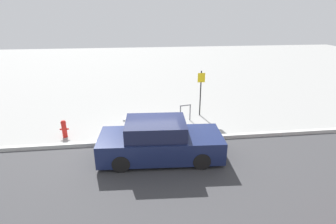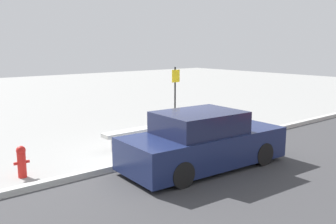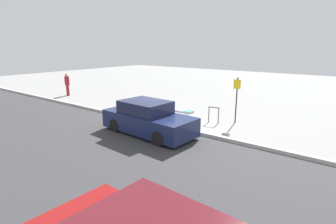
{
  "view_description": "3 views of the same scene",
  "coord_description": "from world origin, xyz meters",
  "px_view_note": "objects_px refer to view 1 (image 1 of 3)",
  "views": [
    {
      "loc": [
        -0.46,
        -9.55,
        4.99
      ],
      "look_at": [
        0.79,
        0.53,
        1.07
      ],
      "focal_mm": 28.0,
      "sensor_mm": 36.0,
      "label": 1
    },
    {
      "loc": [
        -6.27,
        -7.81,
        3.08
      ],
      "look_at": [
        1.36,
        1.45,
        0.94
      ],
      "focal_mm": 40.0,
      "sensor_mm": 36.0,
      "label": 2
    },
    {
      "loc": [
        7.67,
        -9.58,
        3.79
      ],
      "look_at": [
        0.5,
        -0.1,
        0.78
      ],
      "focal_mm": 28.0,
      "sensor_mm": 36.0,
      "label": 3
    }
  ],
  "objects_px": {
    "bike_rack": "(185,111)",
    "fire_hydrant": "(64,128)",
    "sign_post": "(201,89)",
    "parked_car_near": "(160,141)",
    "bench": "(147,118)"
  },
  "relations": [
    {
      "from": "bike_rack",
      "to": "parked_car_near",
      "type": "bearing_deg",
      "value": -115.34
    },
    {
      "from": "sign_post",
      "to": "parked_car_near",
      "type": "bearing_deg",
      "value": -121.71
    },
    {
      "from": "bike_rack",
      "to": "parked_car_near",
      "type": "xyz_separation_m",
      "value": [
        -1.54,
        -3.26,
        0.16
      ]
    },
    {
      "from": "bench",
      "to": "parked_car_near",
      "type": "distance_m",
      "value": 2.59
    },
    {
      "from": "bench",
      "to": "bike_rack",
      "type": "height_order",
      "value": "bike_rack"
    },
    {
      "from": "fire_hydrant",
      "to": "sign_post",
      "type": "bearing_deg",
      "value": 15.58
    },
    {
      "from": "sign_post",
      "to": "parked_car_near",
      "type": "distance_m",
      "value": 4.66
    },
    {
      "from": "bench",
      "to": "bike_rack",
      "type": "bearing_deg",
      "value": 20.13
    },
    {
      "from": "bike_rack",
      "to": "fire_hydrant",
      "type": "xyz_separation_m",
      "value": [
        -5.37,
        -1.08,
        -0.09
      ]
    },
    {
      "from": "bike_rack",
      "to": "fire_hydrant",
      "type": "relative_size",
      "value": 1.08
    },
    {
      "from": "bench",
      "to": "sign_post",
      "type": "relative_size",
      "value": 0.9
    },
    {
      "from": "bike_rack",
      "to": "fire_hydrant",
      "type": "height_order",
      "value": "bike_rack"
    },
    {
      "from": "sign_post",
      "to": "parked_car_near",
      "type": "height_order",
      "value": "sign_post"
    },
    {
      "from": "bike_rack",
      "to": "sign_post",
      "type": "distance_m",
      "value": 1.41
    },
    {
      "from": "bench",
      "to": "fire_hydrant",
      "type": "distance_m",
      "value": 3.51
    }
  ]
}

